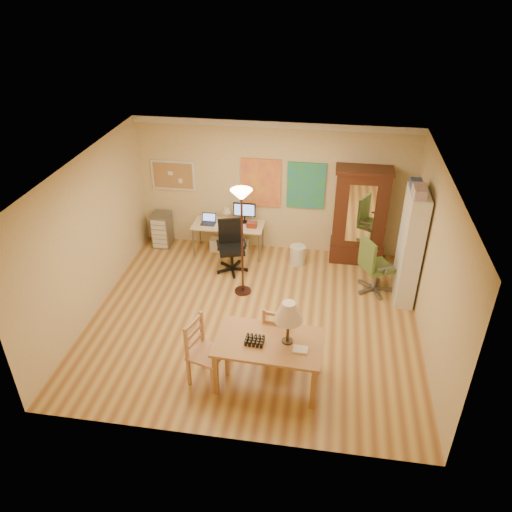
% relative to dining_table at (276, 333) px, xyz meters
% --- Properties ---
extents(floor, '(5.50, 5.50, 0.00)m').
position_rel_dining_table_xyz_m(floor, '(-0.53, 1.40, -0.89)').
color(floor, '#966135').
rests_on(floor, ground).
extents(crown_molding, '(5.50, 0.08, 0.12)m').
position_rel_dining_table_xyz_m(crown_molding, '(-0.53, 3.86, 1.75)').
color(crown_molding, white).
rests_on(crown_molding, floor).
extents(corkboard, '(0.90, 0.04, 0.62)m').
position_rel_dining_table_xyz_m(corkboard, '(-2.58, 3.87, 0.61)').
color(corkboard, '#AE8152').
rests_on(corkboard, floor).
extents(art_panel_left, '(0.80, 0.04, 1.00)m').
position_rel_dining_table_xyz_m(art_panel_left, '(-0.78, 3.87, 0.56)').
color(art_panel_left, yellow).
rests_on(art_panel_left, floor).
extents(art_panel_right, '(0.75, 0.04, 0.95)m').
position_rel_dining_table_xyz_m(art_panel_right, '(0.12, 3.87, 0.56)').
color(art_panel_right, teal).
rests_on(art_panel_right, floor).
extents(dining_table, '(1.53, 0.97, 1.40)m').
position_rel_dining_table_xyz_m(dining_table, '(0.00, 0.00, 0.00)').
color(dining_table, brown).
rests_on(dining_table, floor).
extents(ladder_chair_back, '(0.50, 0.48, 0.98)m').
position_rel_dining_table_xyz_m(ladder_chair_back, '(-0.01, 0.52, -0.43)').
color(ladder_chair_back, tan).
rests_on(ladder_chair_back, floor).
extents(ladder_chair_left, '(0.57, 0.59, 1.03)m').
position_rel_dining_table_xyz_m(ladder_chair_left, '(-0.99, -0.10, -0.41)').
color(ladder_chair_left, tan).
rests_on(ladder_chair_left, floor).
extents(torchiere_lamp, '(0.37, 0.37, 2.03)m').
position_rel_dining_table_xyz_m(torchiere_lamp, '(-0.86, 2.15, 0.74)').
color(torchiere_lamp, '#3B1E17').
rests_on(torchiere_lamp, floor).
extents(computer_desk, '(1.44, 0.63, 1.09)m').
position_rel_dining_table_xyz_m(computer_desk, '(-1.37, 3.55, -0.49)').
color(computer_desk, '#CBB495').
rests_on(computer_desk, floor).
extents(office_chair_black, '(0.64, 0.64, 1.03)m').
position_rel_dining_table_xyz_m(office_chair_black, '(-1.20, 2.87, -0.61)').
color(office_chair_black, black).
rests_on(office_chair_black, floor).
extents(office_chair_green, '(0.68, 0.68, 1.10)m').
position_rel_dining_table_xyz_m(office_chair_green, '(1.49, 2.56, -0.59)').
color(office_chair_green, slate).
rests_on(office_chair_green, floor).
extents(drawer_cart, '(0.36, 0.44, 0.73)m').
position_rel_dining_table_xyz_m(drawer_cart, '(-2.85, 3.63, -0.53)').
color(drawer_cart, slate).
rests_on(drawer_cart, floor).
extents(armoire, '(1.07, 0.51, 1.96)m').
position_rel_dining_table_xyz_m(armoire, '(1.20, 3.64, -0.03)').
color(armoire, '#3B1910').
rests_on(armoire, floor).
extents(bookshelf, '(0.31, 0.82, 2.06)m').
position_rel_dining_table_xyz_m(bookshelf, '(2.02, 2.45, 0.14)').
color(bookshelf, white).
rests_on(bookshelf, floor).
extents(wastebin, '(0.31, 0.31, 0.39)m').
position_rel_dining_table_xyz_m(wastebin, '(0.05, 3.30, -0.69)').
color(wastebin, silver).
rests_on(wastebin, floor).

